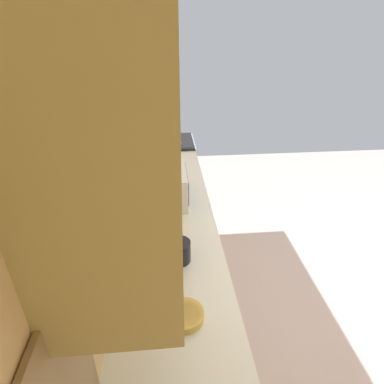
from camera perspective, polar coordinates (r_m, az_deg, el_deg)
ground_plane at (r=3.10m, az=20.63°, el=-17.89°), size 6.73×6.73×0.00m
wall_back at (r=2.06m, az=-14.92°, el=4.30°), size 4.33×0.12×2.69m
counter_run at (r=2.27m, az=-3.37°, el=-20.42°), size 3.45×0.65×0.90m
upper_cabinets at (r=1.52m, az=-10.72°, el=15.98°), size 2.02×0.33×0.70m
oven_range at (r=3.89m, az=-4.39°, el=2.85°), size 0.59×0.66×1.08m
microwave at (r=2.47m, az=-4.83°, el=1.26°), size 0.46×0.34×0.26m
bowl at (r=1.63m, az=-1.44°, el=-21.25°), size 0.19×0.19×0.04m
kettle at (r=1.90m, az=-2.37°, el=-10.56°), size 0.19×0.14×0.16m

